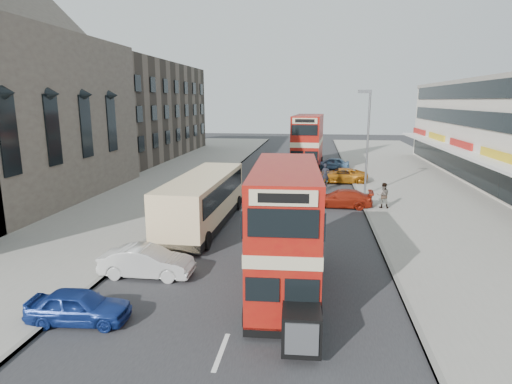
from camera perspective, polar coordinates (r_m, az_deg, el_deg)
The scene contains 18 objects.
ground at distance 16.97m, azimuth -1.72°, elevation -13.46°, with size 160.00×160.00×0.00m, color #28282B.
road_surface at distance 35.92m, azimuth 3.58°, elevation 0.44°, with size 12.00×90.00×0.01m, color #28282B.
pavement_right at distance 37.03m, azimuth 22.43°, elevation -0.01°, with size 12.00×90.00×0.15m, color gray.
pavement_left at distance 38.67m, azimuth -14.45°, elevation 1.03°, with size 12.00×90.00×0.15m, color gray.
kerb_left at distance 36.85m, azimuth -5.92°, elevation 0.81°, with size 0.20×90.00×0.16m, color gray.
kerb_right at distance 35.99m, azimuth 13.31°, elevation 0.26°, with size 0.20×90.00×0.16m, color gray.
brick_terrace at distance 58.50m, azimuth -17.28°, elevation 10.41°, with size 14.00×28.00×12.00m, color #66594C.
street_lamp at distance 33.40m, azimuth 14.74°, elevation 7.46°, with size 1.00×0.20×8.12m.
bus_main at distance 16.22m, azimuth 3.97°, elevation -5.08°, with size 2.79×8.78×4.81m.
bus_second at distance 45.54m, azimuth 7.01°, elevation 6.66°, with size 3.34×10.38×5.64m.
coach at distance 25.21m, azimuth -7.14°, elevation -0.89°, with size 2.92×10.68×2.82m.
car_left_near at distance 15.89m, azimuth -22.78°, elevation -14.02°, with size 1.38×3.42×1.17m, color navy.
car_left_front at distance 18.78m, azimuth -14.51°, elevation -9.09°, with size 1.37×3.94×1.30m, color silver.
car_right_a at distance 30.18m, azimuth 11.42°, elevation -0.87°, with size 1.75×4.31×1.25m, color maroon.
car_right_b at distance 39.13m, azimuth 11.32°, elevation 2.20°, with size 2.23×4.83×1.34m, color #C26E13.
car_right_c at distance 46.68m, azimuth 10.16°, elevation 3.82°, with size 1.53×3.81×1.30m, color #527DA5.
pedestrian_near at distance 30.08m, azimuth 16.78°, elevation -0.41°, with size 0.65×0.44×1.76m, color gray.
cyclist at distance 35.73m, azimuth 9.29°, elevation 1.52°, with size 0.73×1.66×2.22m.
Camera 1 is at (2.58, -15.06, 7.37)m, focal length 29.65 mm.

